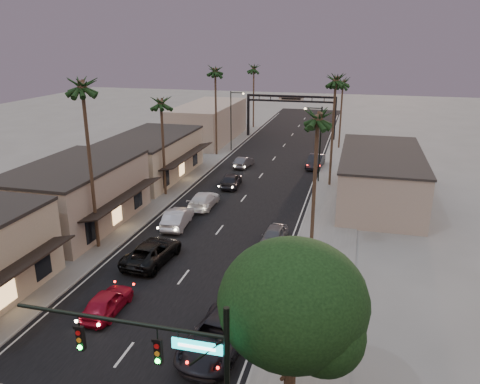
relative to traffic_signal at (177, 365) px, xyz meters
The scene contains 30 objects.
ground 36.80m from the traffic_signal, 98.98° to the left, with size 200.00×200.00×0.00m, color slate.
road 41.70m from the traffic_signal, 97.90° to the left, with size 14.00×120.00×0.02m, color black.
sidewalk_left 50.60m from the traffic_signal, 107.56° to the left, with size 5.00×92.00×0.12m, color slate.
sidewalk_right 48.41m from the traffic_signal, 85.46° to the left, with size 5.00×92.00×0.12m, color slate.
storefront_mid 28.96m from the traffic_signal, 130.35° to the left, with size 8.00×14.00×5.50m, color gray.
storefront_far 42.43m from the traffic_signal, 116.19° to the left, with size 8.00×16.00×5.00m, color tan.
storefront_dist 63.83m from the traffic_signal, 107.03° to the left, with size 8.00×20.00×6.00m, color gray.
building_right 37.04m from the traffic_signal, 77.00° to the left, with size 8.00×18.00×5.00m, color gray.
traffic_signal is the anchor object (origin of this frame).
corner_tree 5.20m from the traffic_signal, 42.31° to the left, with size 6.20×6.20×8.80m.
arch 66.24m from the traffic_signal, 94.93° to the left, with size 15.20×0.40×7.27m.
streetlight_right 41.02m from the traffic_signal, 88.28° to the left, with size 2.13×0.30×9.00m.
streetlight_left 55.45m from the traffic_signal, 103.14° to the left, with size 2.13×0.30×9.00m.
palm_lb 24.44m from the traffic_signal, 128.44° to the left, with size 3.20×3.20×15.20m.
palm_lc 35.46m from the traffic_signal, 114.06° to the left, with size 3.20×3.20×12.20m.
palm_ld 53.47m from the traffic_signal, 105.65° to the left, with size 3.20×3.20×14.20m.
palm_ra 21.19m from the traffic_signal, 81.72° to the left, with size 3.20×3.20×13.20m.
palm_rb 40.77m from the traffic_signal, 85.84° to the left, with size 3.20×3.20×14.20m.
palm_rc 60.31m from the traffic_signal, 87.22° to the left, with size 3.20×3.20×12.20m.
palm_far 75.58m from the traffic_signal, 100.70° to the left, with size 3.20×3.20×13.20m.
oncoming_red 13.58m from the traffic_signal, 132.25° to the left, with size 1.78×4.43×1.51m, color maroon.
oncoming_pickup 19.39m from the traffic_signal, 117.91° to the left, with size 2.77×6.01×1.67m, color black.
oncoming_silver 26.11m from the traffic_signal, 111.99° to the left, with size 1.80×5.16×1.70m, color #ACACB1.
oncoming_white 31.03m from the traffic_signal, 106.97° to the left, with size 2.16×5.32×1.55m, color silver.
oncoming_dgrey 37.79m from the traffic_signal, 102.42° to the left, with size 1.93×4.80×1.63m, color black.
oncoming_grey_far 46.45m from the traffic_signal, 100.96° to the left, with size 1.48×4.25×1.40m, color #444448.
curbside_near 8.82m from the traffic_signal, 96.33° to the left, with size 2.91×6.32×1.76m, color black.
curbside_black 15.51m from the traffic_signal, 88.50° to the left, with size 2.02×4.97×1.44m, color black.
curbside_grey 22.54m from the traffic_signal, 91.04° to the left, with size 1.79×4.46×1.52m, color #4D4E52.
curbside_far 47.77m from the traffic_signal, 89.38° to the left, with size 1.81×5.19×1.71m, color black.
Camera 1 is at (11.46, -9.17, 16.44)m, focal length 35.00 mm.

